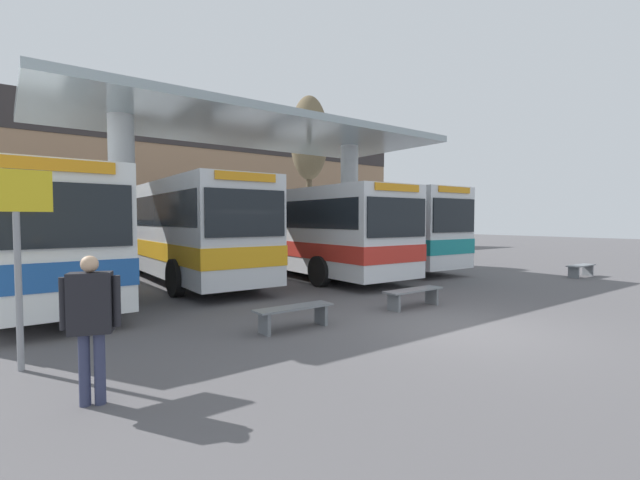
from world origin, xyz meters
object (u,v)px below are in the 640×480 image
transit_bus_right_bay (296,228)px  parked_car_street (63,244)px  transit_bus_center_bay (181,227)px  waiting_bench_far_platform (414,294)px  transit_bus_far_right_bay (351,226)px  transit_bus_left_bay (36,232)px  info_sign_platform (17,228)px  waiting_bench_near_pillar (294,312)px  waiting_bench_mid_platform (581,268)px  poplar_tree_behind_left (309,140)px  pedestrian_waiting (91,314)px

transit_bus_right_bay → parked_car_street: transit_bus_right_bay is taller
transit_bus_center_bay → waiting_bench_far_platform: bearing=110.7°
transit_bus_right_bay → transit_bus_far_right_bay: 3.96m
transit_bus_left_bay → info_sign_platform: bearing=83.7°
waiting_bench_near_pillar → waiting_bench_mid_platform: same height
transit_bus_far_right_bay → transit_bus_center_bay: bearing=4.4°
poplar_tree_behind_left → transit_bus_center_bay: bearing=-159.3°
transit_bus_left_bay → transit_bus_far_right_bay: (12.76, 1.49, 0.06)m
info_sign_platform → parked_car_street: (2.08, 15.53, -1.02)m
parked_car_street → transit_bus_center_bay: bearing=-65.7°
transit_bus_left_bay → info_sign_platform: size_ratio=3.69×
transit_bus_center_bay → waiting_bench_mid_platform: transit_bus_center_bay is taller
transit_bus_right_bay → pedestrian_waiting: (-8.88, -9.11, -0.75)m
waiting_bench_mid_platform → info_sign_platform: 17.59m
waiting_bench_mid_platform → waiting_bench_far_platform: size_ratio=0.89×
info_sign_platform → waiting_bench_mid_platform: bearing=-1.3°
transit_bus_left_bay → waiting_bench_mid_platform: size_ratio=6.86×
transit_bus_right_bay → waiting_bench_mid_platform: bearing=138.2°
transit_bus_left_bay → transit_bus_far_right_bay: bearing=-174.5°
transit_bus_right_bay → waiting_bench_far_platform: bearing=80.5°
transit_bus_far_right_bay → waiting_bench_near_pillar: bearing=46.5°
transit_bus_right_bay → parked_car_street: size_ratio=2.50×
transit_bus_center_bay → transit_bus_right_bay: size_ratio=0.93×
waiting_bench_near_pillar → parked_car_street: (-2.37, 15.94, 0.70)m
poplar_tree_behind_left → transit_bus_right_bay: bearing=-131.8°
transit_bus_right_bay → waiting_bench_near_pillar: 9.28m
pedestrian_waiting → transit_bus_left_bay: bearing=110.2°
transit_bus_right_bay → transit_bus_center_bay: bearing=-7.1°
waiting_bench_mid_platform → waiting_bench_near_pillar: bearing=-180.0°
waiting_bench_mid_platform → parked_car_street: parked_car_street is taller
transit_bus_right_bay → pedestrian_waiting: size_ratio=6.66×
waiting_bench_near_pillar → waiting_bench_far_platform: size_ratio=0.95×
pedestrian_waiting → parked_car_street: bearing=105.2°
transit_bus_far_right_bay → waiting_bench_mid_platform: size_ratio=7.88×
info_sign_platform → pedestrian_waiting: 2.23m
transit_bus_far_right_bay → pedestrian_waiting: size_ratio=6.97×
transit_bus_far_right_bay → pedestrian_waiting: 16.26m
waiting_bench_far_platform → transit_bus_far_right_bay: bearing=58.0°
waiting_bench_near_pillar → waiting_bench_far_platform: (3.54, 0.00, 0.00)m
transit_bus_left_bay → waiting_bench_far_platform: (7.39, -7.12, -1.50)m
transit_bus_center_bay → waiting_bench_near_pillar: transit_bus_center_bay is taller
waiting_bench_far_platform → poplar_tree_behind_left: poplar_tree_behind_left is taller
waiting_bench_mid_platform → poplar_tree_behind_left: bearing=112.7°
transit_bus_far_right_bay → waiting_bench_near_pillar: size_ratio=7.36×
parked_car_street → info_sign_platform: bearing=-94.4°
transit_bus_left_bay → transit_bus_center_bay: 4.58m
waiting_bench_near_pillar → waiting_bench_mid_platform: 13.06m
waiting_bench_near_pillar → waiting_bench_far_platform: bearing=0.0°
transit_bus_far_right_bay → info_sign_platform: bearing=34.1°
waiting_bench_far_platform → info_sign_platform: size_ratio=0.60×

